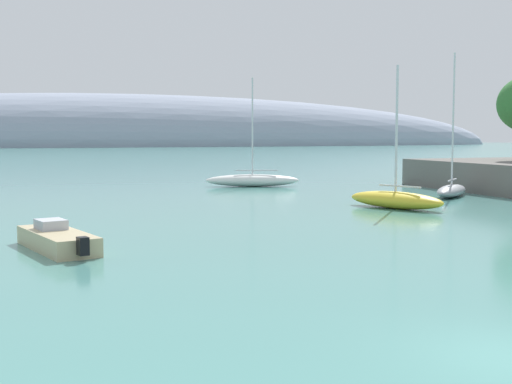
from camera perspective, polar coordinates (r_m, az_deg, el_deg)
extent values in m
ellipsoid|color=#8E99AD|center=(269.79, -11.57, 3.77)|extent=(335.65, 55.14, 40.21)
ellipsoid|color=gray|center=(52.55, 15.98, 0.09)|extent=(5.62, 5.43, 0.89)
cylinder|color=silver|center=(52.40, 16.11, 5.84)|extent=(0.13, 0.13, 9.64)
cube|color=silver|center=(52.77, 16.06, 0.97)|extent=(2.09, 1.97, 0.10)
ellipsoid|color=white|center=(60.45, -0.30, 0.97)|extent=(8.42, 4.09, 1.08)
cylinder|color=silver|center=(60.32, -0.30, 5.50)|extent=(0.14, 0.14, 8.47)
cube|color=silver|center=(60.41, 0.06, 1.81)|extent=(3.59, 1.19, 0.10)
ellipsoid|color=yellow|center=(43.53, 11.54, -0.65)|extent=(4.52, 7.00, 1.06)
cylinder|color=silver|center=(43.34, 11.64, 5.19)|extent=(0.15, 0.15, 7.80)
cube|color=silver|center=(43.28, 11.89, 0.48)|extent=(1.34, 2.84, 0.10)
cube|color=#C6B284|center=(28.58, -16.22, -3.91)|extent=(3.09, 5.69, 0.74)
cube|color=black|center=(25.78, -14.23, -4.39)|extent=(0.46, 0.52, 0.67)
cube|color=#B2B7C1|center=(29.28, -16.73, -2.59)|extent=(1.35, 1.53, 0.40)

